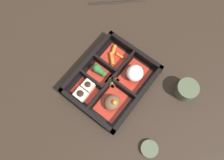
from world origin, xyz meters
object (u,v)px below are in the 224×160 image
object	(u,v)px
tea_cup	(186,90)
bowl_rice	(135,74)
chopsticks	(117,1)
sauce_dish	(149,149)

from	to	relation	value
tea_cup	bowl_rice	bearing A→B (deg)	-69.99
bowl_rice	chopsticks	xyz separation A→B (m)	(-0.23, -0.25, -0.03)
tea_cup	chopsticks	distance (m)	0.46
bowl_rice	sauce_dish	xyz separation A→B (m)	(0.17, 0.19, -0.03)
bowl_rice	sauce_dish	distance (m)	0.26
tea_cup	chopsticks	bearing A→B (deg)	-110.92
bowl_rice	chopsticks	bearing A→B (deg)	-132.24
bowl_rice	chopsticks	size ratio (longest dim) A/B	0.60
bowl_rice	tea_cup	xyz separation A→B (m)	(-0.06, 0.18, -0.01)
tea_cup	chopsticks	size ratio (longest dim) A/B	0.41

